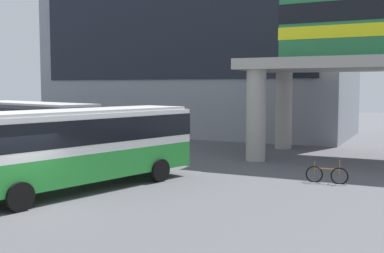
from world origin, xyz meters
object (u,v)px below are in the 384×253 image
bus_main (74,141)px  bus_secondary (31,123)px  bicycle_brown (327,175)px  station_building (198,35)px

bus_main → bus_secondary: (-8.28, 6.11, 0.00)m
bus_secondary → bicycle_brown: bus_secondary is taller
bus_secondary → bus_main: bearing=-36.4°
station_building → bicycle_brown: (14.81, -18.55, -8.38)m
bus_main → bicycle_brown: bus_main is taller
station_building → bus_secondary: station_building is taller
station_building → bus_main: bearing=-76.0°
bus_secondary → bicycle_brown: (16.98, -0.17, -1.63)m
station_building → bicycle_brown: station_building is taller
bus_main → bicycle_brown: 10.66m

